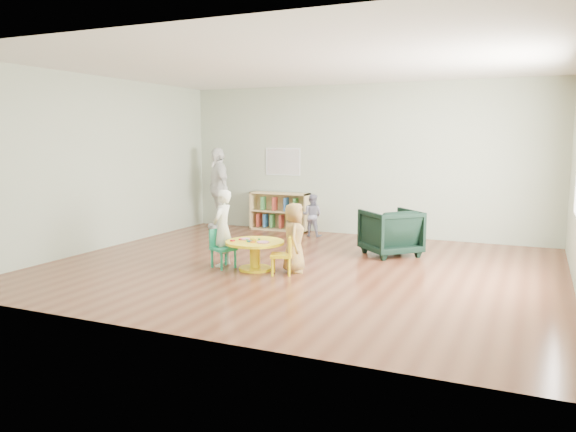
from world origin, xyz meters
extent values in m
plane|color=#592D1C|center=(0.00, 0.00, 0.00)|extent=(7.00, 7.00, 0.00)
cube|color=silver|center=(0.00, 0.00, 2.75)|extent=(7.00, 6.00, 0.10)
cube|color=#A1AF96|center=(0.00, 3.00, 1.40)|extent=(7.00, 0.10, 2.80)
cube|color=#A1AF96|center=(0.00, -3.00, 1.40)|extent=(7.00, 0.10, 2.80)
cube|color=#A1AF96|center=(-3.50, 0.00, 1.40)|extent=(0.10, 6.00, 2.80)
cylinder|color=yellow|center=(-0.49, -0.38, 0.18)|extent=(0.14, 0.14, 0.37)
cylinder|color=yellow|center=(-0.49, -0.38, 0.02)|extent=(0.45, 0.45, 0.04)
cylinder|color=yellow|center=(-0.49, -0.38, 0.39)|extent=(0.81, 0.81, 0.04)
cylinder|color=pink|center=(-0.67, -0.34, 0.41)|extent=(0.15, 0.15, 0.02)
cylinder|color=pink|center=(-0.33, -0.45, 0.41)|extent=(0.17, 0.17, 0.02)
cylinder|color=yellow|center=(-0.51, -0.40, 0.43)|extent=(0.12, 0.11, 0.04)
cylinder|color=#167C40|center=(-0.57, -0.46, 0.43)|extent=(0.05, 0.05, 0.02)
cylinder|color=#167C40|center=(-0.45, -0.34, 0.43)|extent=(0.05, 0.05, 0.02)
cube|color=red|center=(-0.72, -0.38, 0.41)|extent=(0.06, 0.06, 0.02)
cube|color=orange|center=(-0.47, -0.49, 0.41)|extent=(0.06, 0.07, 0.02)
cube|color=#164EA6|center=(-0.52, -0.47, 0.41)|extent=(0.05, 0.05, 0.02)
cube|color=#167C40|center=(-0.54, -0.47, 0.41)|extent=(0.07, 0.07, 0.02)
cube|color=red|center=(-0.77, -0.52, 0.41)|extent=(0.06, 0.05, 0.02)
cube|color=#1C9E6F|center=(-0.96, -0.44, 0.27)|extent=(0.39, 0.39, 0.04)
cube|color=#1C9E6F|center=(-1.07, -0.39, 0.42)|extent=(0.15, 0.28, 0.25)
cylinder|color=#1C9E6F|center=(-1.01, -0.29, 0.13)|extent=(0.03, 0.03, 0.25)
cylinder|color=#1C9E6F|center=(-1.11, -0.50, 0.13)|extent=(0.03, 0.03, 0.25)
cylinder|color=#1C9E6F|center=(-0.80, -0.39, 0.13)|extent=(0.03, 0.03, 0.25)
cylinder|color=#1C9E6F|center=(-0.90, -0.60, 0.13)|extent=(0.03, 0.03, 0.25)
cube|color=yellow|center=(-0.05, -0.47, 0.26)|extent=(0.36, 0.36, 0.04)
cube|color=yellow|center=(0.07, -0.43, 0.40)|extent=(0.12, 0.27, 0.24)
cylinder|color=yellow|center=(0.09, -0.54, 0.12)|extent=(0.03, 0.03, 0.24)
cylinder|color=yellow|center=(0.02, -0.33, 0.12)|extent=(0.03, 0.03, 0.24)
cylinder|color=yellow|center=(-0.12, -0.62, 0.12)|extent=(0.03, 0.03, 0.24)
cylinder|color=yellow|center=(-0.19, -0.41, 0.12)|extent=(0.03, 0.03, 0.24)
cube|color=tan|center=(-2.19, 2.83, 0.38)|extent=(0.03, 0.30, 0.75)
cube|color=tan|center=(-1.01, 2.83, 0.38)|extent=(0.03, 0.30, 0.75)
cube|color=tan|center=(-1.60, 2.83, 0.01)|extent=(1.20, 0.30, 0.03)
cube|color=tan|center=(-1.60, 2.83, 0.73)|extent=(1.20, 0.30, 0.03)
cube|color=tan|center=(-1.60, 2.83, 0.38)|extent=(1.14, 0.28, 0.03)
cube|color=tan|center=(-1.60, 2.97, 0.38)|extent=(1.20, 0.02, 0.75)
cube|color=#AF3D2E|center=(-2.05, 2.81, 0.18)|extent=(0.04, 0.18, 0.26)
cube|color=#2E61A1|center=(-1.90, 2.81, 0.18)|extent=(0.04, 0.18, 0.26)
cube|color=#439149|center=(-1.75, 2.81, 0.18)|extent=(0.04, 0.18, 0.26)
cube|color=#AF3D2E|center=(-1.55, 2.81, 0.18)|extent=(0.04, 0.18, 0.26)
cube|color=#2E61A1|center=(-1.35, 2.81, 0.18)|extent=(0.04, 0.18, 0.26)
cube|color=#439149|center=(-1.95, 2.81, 0.53)|extent=(0.04, 0.18, 0.26)
cube|color=#AF3D2E|center=(-1.70, 2.81, 0.53)|extent=(0.04, 0.18, 0.26)
cube|color=#2E61A1|center=(-1.45, 2.81, 0.53)|extent=(0.04, 0.18, 0.26)
cube|color=#439149|center=(-1.25, 2.81, 0.53)|extent=(0.04, 0.18, 0.26)
cube|color=white|center=(-1.60, 2.98, 1.35)|extent=(0.74, 0.01, 0.54)
cube|color=red|center=(-1.60, 2.98, 1.35)|extent=(0.70, 0.00, 0.50)
imported|color=black|center=(0.98, 1.36, 0.36)|extent=(1.11, 1.11, 0.72)
imported|color=silver|center=(-1.03, -0.35, 0.55)|extent=(0.30, 0.42, 1.09)
imported|color=yellow|center=(0.05, -0.28, 0.47)|extent=(0.44, 0.54, 0.95)
imported|color=#191940|center=(-0.75, 2.43, 0.39)|extent=(0.39, 0.30, 0.79)
imported|color=white|center=(-2.80, 2.49, 0.81)|extent=(0.98, 0.93, 1.63)
camera|label=1|loc=(3.01, -7.14, 1.81)|focal=35.00mm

